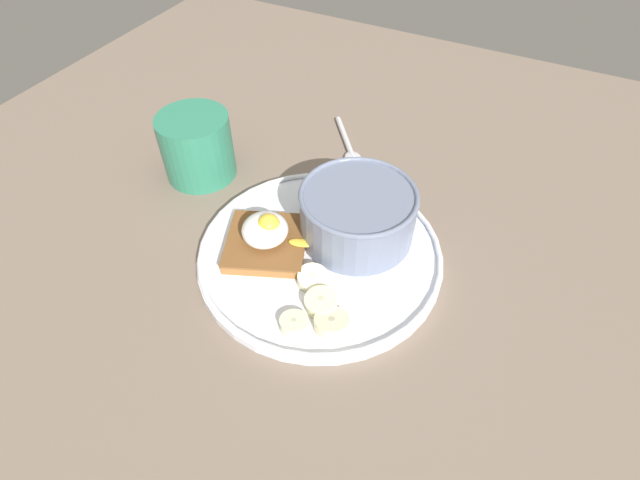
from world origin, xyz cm
name	(u,v)px	position (x,y,z in cm)	size (l,w,h in cm)	color
ground_plane	(320,264)	(0.00, 0.00, 1.00)	(120.00, 120.00, 2.00)	#746355
plate	(320,253)	(0.00, 0.00, 2.80)	(27.53, 27.53, 1.60)	white
oatmeal_bowl	(357,215)	(4.52, -2.43, 6.06)	(13.22, 13.22, 6.28)	slate
toast_slice	(266,243)	(-2.08, 5.71, 3.79)	(11.51, 11.51, 1.42)	brown
poached_egg	(266,229)	(-2.05, 5.58, 5.99)	(5.23, 7.89, 3.60)	white
banana_slice_front	(321,303)	(-6.69, -3.51, 3.75)	(4.47, 4.41, 1.64)	beige
banana_slice_left	(313,278)	(-4.17, -1.26, 3.64)	(4.66, 4.70, 1.57)	#F4F2BD
banana_slice_back	(294,323)	(-10.00, -2.23, 3.58)	(3.49, 3.42, 1.30)	#ECE9BA
banana_slice_right	(332,323)	(-8.40, -5.54, 3.76)	(4.95, 4.90, 1.78)	beige
coffee_mug	(197,146)	(6.56, 21.17, 6.39)	(9.23, 9.23, 8.58)	#2E7E5F
spoon	(349,148)	(20.13, 5.58, 2.40)	(10.41, 8.52, 0.80)	silver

